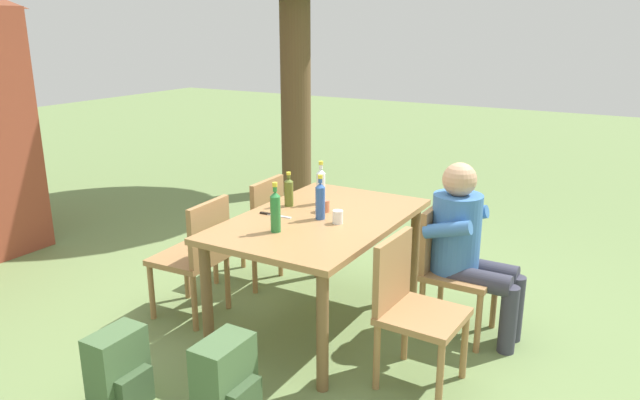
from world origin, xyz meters
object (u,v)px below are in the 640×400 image
object	(u,v)px
person_in_white_shirt	(467,243)
chair_near_right	(449,263)
bottle_olive	(289,191)
cup_white	(338,217)
backpack_by_far_side	(226,383)
bottle_green	(275,211)
dining_table	(320,230)
table_knife	(273,215)
chair_far_left	(197,252)
bottle_clear	(321,186)
chair_far_right	(256,225)
chair_near_left	(410,303)
backpack_by_near_side	(119,372)
bottle_blue	(320,200)
cup_terracotta	(324,206)

from	to	relation	value
person_in_white_shirt	chair_near_right	bearing A→B (deg)	89.78
bottle_olive	cup_white	bearing A→B (deg)	-109.15
cup_white	backpack_by_far_side	distance (m)	1.29
chair_near_right	bottle_green	size ratio (longest dim) A/B	2.75
dining_table	chair_near_right	distance (m)	0.89
table_knife	chair_far_left	bearing A→B (deg)	113.34
bottle_clear	table_knife	bearing A→B (deg)	160.69
chair_far_right	table_knife	bearing A→B (deg)	-133.45
chair_near_left	backpack_by_near_side	bearing A→B (deg)	130.25
chair_near_right	person_in_white_shirt	distance (m)	0.20
chair_near_left	bottle_olive	distance (m)	1.27
bottle_blue	backpack_by_far_side	world-z (taller)	bottle_blue
chair_far_left	cup_white	xyz separation A→B (m)	(0.29, -0.96, 0.33)
chair_near_left	chair_far_left	bearing A→B (deg)	89.99
cup_white	backpack_by_far_side	bearing A→B (deg)	178.25
chair_near_right	person_in_white_shirt	world-z (taller)	person_in_white_shirt
bottle_green	table_knife	world-z (taller)	bottle_green
chair_far_left	backpack_by_far_side	bearing A→B (deg)	-132.53
bottle_olive	cup_white	world-z (taller)	bottle_olive
chair_near_left	bottle_clear	bearing A→B (deg)	56.86
chair_far_right	bottle_clear	world-z (taller)	bottle_clear
bottle_green	cup_white	distance (m)	0.43
chair_near_right	chair_far_left	xyz separation A→B (m)	(-0.69, 1.59, 0.00)
chair_near_left	backpack_by_far_side	xyz separation A→B (m)	(-0.85, 0.67, -0.26)
bottle_olive	cup_terracotta	bearing A→B (deg)	-89.17
dining_table	bottle_clear	xyz separation A→B (m)	(0.28, 0.15, 0.23)
cup_terracotta	chair_far_right	bearing A→B (deg)	73.10
dining_table	chair_far_left	distance (m)	0.89
bottle_clear	backpack_by_far_side	distance (m)	1.65
chair_near_left	chair_far_left	world-z (taller)	same
chair_near_right	bottle_blue	size ratio (longest dim) A/B	2.89
dining_table	bottle_clear	world-z (taller)	bottle_clear
chair_far_right	backpack_by_near_side	bearing A→B (deg)	-168.43
chair_far_right	bottle_olive	bearing A→B (deg)	-116.24
bottle_green	cup_white	bearing A→B (deg)	-37.42
backpack_by_far_side	chair_near_left	bearing A→B (deg)	-38.20
bottle_clear	person_in_white_shirt	bearing A→B (deg)	-86.14
chair_far_left	chair_far_right	size ratio (longest dim) A/B	1.00
bottle_clear	bottle_olive	world-z (taller)	bottle_clear
chair_far_right	bottle_green	xyz separation A→B (m)	(-0.74, -0.70, 0.43)
chair_near_left	bottle_green	size ratio (longest dim) A/B	2.75
cup_terracotta	backpack_by_far_side	bearing A→B (deg)	-172.65
cup_white	backpack_by_near_side	size ratio (longest dim) A/B	0.19
chair_far_right	bottle_green	world-z (taller)	bottle_green
bottle_green	bottle_clear	bearing A→B (deg)	5.15
backpack_by_far_side	backpack_by_near_side	bearing A→B (deg)	109.21
person_in_white_shirt	backpack_by_far_side	distance (m)	1.78
chair_near_left	cup_white	bearing A→B (deg)	65.28
chair_near_left	bottle_clear	size ratio (longest dim) A/B	2.78
bottle_blue	bottle_olive	distance (m)	0.37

